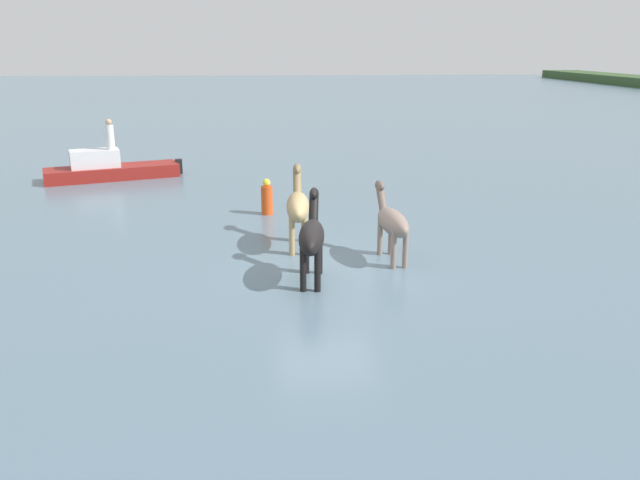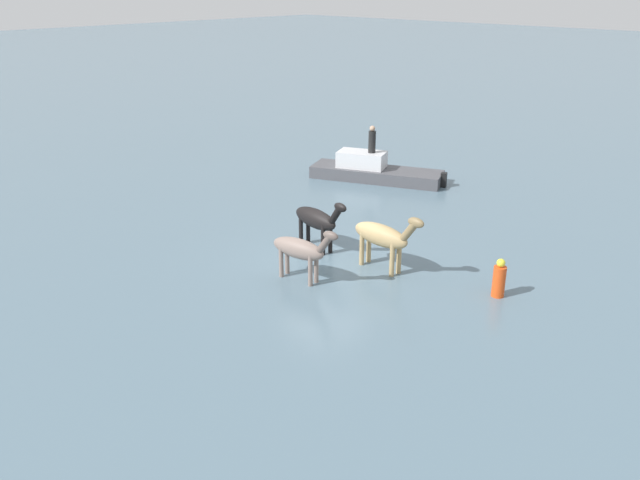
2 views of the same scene
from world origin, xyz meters
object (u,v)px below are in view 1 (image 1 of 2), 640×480
Objects in this scene: horse_dun_straggler at (392,222)px; person_boatman_standing at (110,135)px; horse_lead at (312,236)px; buoy_channel_marker at (267,198)px; boat_skiff_near at (109,171)px; horse_gray_outer at (298,206)px.

horse_dun_straggler is 14.19m from person_boatman_standing.
horse_lead reaches higher than buoy_channel_marker.
horse_lead is at bearing 102.07° from boat_skiff_near.
horse_lead is 2.07× the size of person_boatman_standing.
horse_dun_straggler is at bearing 111.75° from boat_skiff_near.
boat_skiff_near is at bearing 32.93° from horse_dun_straggler.
horse_lead is 0.46× the size of boat_skiff_near.
horse_gray_outer is 11.79m from person_boatman_standing.
boat_skiff_near is 4.68× the size of buoy_channel_marker.
horse_lead is 2.16× the size of buoy_channel_marker.
person_boatman_standing is (-10.74, -9.24, 0.76)m from horse_dun_straggler.
horse_lead is at bearing 9.80° from buoy_channel_marker.
buoy_channel_marker is (6.11, 6.33, 0.19)m from boat_skiff_near.
person_boatman_standing reaches higher than horse_lead.
horse_lead is 14.04m from person_boatman_standing.
horse_lead reaches higher than boat_skiff_near.
horse_dun_straggler is 14.39m from boat_skiff_near.
boat_skiff_near is 8.80m from buoy_channel_marker.
person_boatman_standing reaches higher than boat_skiff_near.
boat_skiff_near reaches higher than buoy_channel_marker.
horse_lead is 14.24m from boat_skiff_near.
boat_skiff_near is 1.45m from person_boatman_standing.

